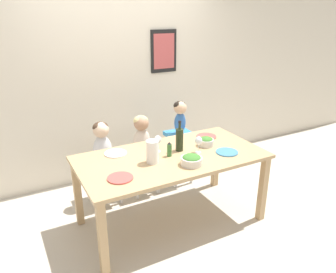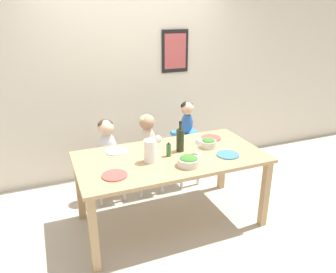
# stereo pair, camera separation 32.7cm
# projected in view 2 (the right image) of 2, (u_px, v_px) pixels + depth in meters

# --- Properties ---
(ground_plane) EXTENTS (14.00, 14.00, 0.00)m
(ground_plane) POSITION_uv_depth(u_px,v_px,m) (171.00, 221.00, 3.56)
(ground_plane) COLOR #BCB2A3
(wall_back) EXTENTS (10.00, 0.09, 2.70)m
(wall_back) POSITION_uv_depth(u_px,v_px,m) (131.00, 75.00, 4.26)
(wall_back) COLOR beige
(wall_back) RESTS_ON ground_plane
(dining_table) EXTENTS (1.87, 0.97, 0.77)m
(dining_table) POSITION_uv_depth(u_px,v_px,m) (171.00, 164.00, 3.31)
(dining_table) COLOR tan
(dining_table) RESTS_ON ground_plane
(chair_far_left) EXTENTS (0.37, 0.39, 0.45)m
(chair_far_left) POSITION_uv_depth(u_px,v_px,m) (109.00, 169.00, 3.87)
(chair_far_left) COLOR silver
(chair_far_left) RESTS_ON ground_plane
(chair_far_center) EXTENTS (0.37, 0.39, 0.45)m
(chair_far_center) POSITION_uv_depth(u_px,v_px,m) (148.00, 163.00, 4.04)
(chair_far_center) COLOR silver
(chair_far_center) RESTS_ON ground_plane
(chair_right_highchair) EXTENTS (0.31, 0.33, 0.69)m
(chair_right_highchair) POSITION_uv_depth(u_px,v_px,m) (187.00, 145.00, 4.17)
(chair_right_highchair) COLOR silver
(chair_right_highchair) RESTS_ON ground_plane
(person_child_left) EXTENTS (0.22, 0.18, 0.54)m
(person_child_left) POSITION_uv_depth(u_px,v_px,m) (107.00, 139.00, 3.73)
(person_child_left) COLOR silver
(person_child_left) RESTS_ON chair_far_left
(person_child_center) EXTENTS (0.22, 0.18, 0.54)m
(person_child_center) POSITION_uv_depth(u_px,v_px,m) (147.00, 134.00, 3.90)
(person_child_center) COLOR beige
(person_child_center) RESTS_ON chair_far_center
(person_baby_right) EXTENTS (0.16, 0.17, 0.41)m
(person_baby_right) POSITION_uv_depth(u_px,v_px,m) (187.00, 114.00, 4.02)
(person_baby_right) COLOR #3366B2
(person_baby_right) RESTS_ON chair_right_highchair
(wine_bottle) EXTENTS (0.08, 0.08, 0.32)m
(wine_bottle) POSITION_uv_depth(u_px,v_px,m) (180.00, 140.00, 3.34)
(wine_bottle) COLOR #232D19
(wine_bottle) RESTS_ON dining_table
(paper_towel_roll) EXTENTS (0.12, 0.12, 0.22)m
(paper_towel_roll) POSITION_uv_depth(u_px,v_px,m) (150.00, 151.00, 3.11)
(paper_towel_roll) COLOR white
(paper_towel_roll) RESTS_ON dining_table
(wine_glass_near) EXTENTS (0.07, 0.07, 0.17)m
(wine_glass_near) POSITION_uv_depth(u_px,v_px,m) (199.00, 142.00, 3.27)
(wine_glass_near) COLOR white
(wine_glass_near) RESTS_ON dining_table
(wine_glass_far) EXTENTS (0.07, 0.07, 0.17)m
(wine_glass_far) POSITION_uv_depth(u_px,v_px,m) (158.00, 140.00, 3.34)
(wine_glass_far) COLOR white
(wine_glass_far) RESTS_ON dining_table
(salad_bowl_large) EXTENTS (0.21, 0.21, 0.10)m
(salad_bowl_large) POSITION_uv_depth(u_px,v_px,m) (188.00, 161.00, 3.05)
(salad_bowl_large) COLOR silver
(salad_bowl_large) RESTS_ON dining_table
(salad_bowl_small) EXTENTS (0.17, 0.17, 0.10)m
(salad_bowl_small) POSITION_uv_depth(u_px,v_px,m) (208.00, 143.00, 3.46)
(salad_bowl_small) COLOR silver
(salad_bowl_small) RESTS_ON dining_table
(dinner_plate_front_left) EXTENTS (0.23, 0.23, 0.01)m
(dinner_plate_front_left) POSITION_uv_depth(u_px,v_px,m) (115.00, 175.00, 2.87)
(dinner_plate_front_left) COLOR #D14C47
(dinner_plate_front_left) RESTS_ON dining_table
(dinner_plate_back_left) EXTENTS (0.23, 0.23, 0.01)m
(dinner_plate_back_left) POSITION_uv_depth(u_px,v_px,m) (116.00, 151.00, 3.37)
(dinner_plate_back_left) COLOR silver
(dinner_plate_back_left) RESTS_ON dining_table
(dinner_plate_back_right) EXTENTS (0.23, 0.23, 0.01)m
(dinner_plate_back_right) POSITION_uv_depth(u_px,v_px,m) (211.00, 138.00, 3.71)
(dinner_plate_back_right) COLOR #D14C47
(dinner_plate_back_right) RESTS_ON dining_table
(dinner_plate_front_right) EXTENTS (0.23, 0.23, 0.01)m
(dinner_plate_front_right) POSITION_uv_depth(u_px,v_px,m) (228.00, 155.00, 3.28)
(dinner_plate_front_right) COLOR teal
(dinner_plate_front_right) RESTS_ON dining_table
(condiment_bottle_hot_sauce) EXTENTS (0.05, 0.05, 0.15)m
(condiment_bottle_hot_sauce) POSITION_uv_depth(u_px,v_px,m) (168.00, 149.00, 3.25)
(condiment_bottle_hot_sauce) COLOR #336633
(condiment_bottle_hot_sauce) RESTS_ON dining_table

